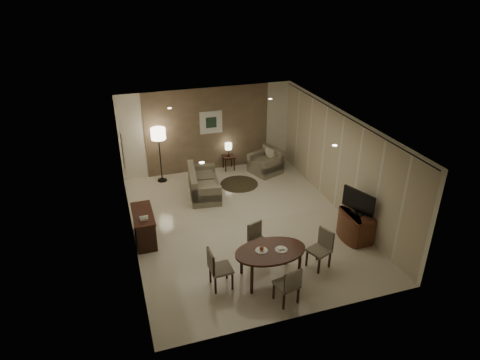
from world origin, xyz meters
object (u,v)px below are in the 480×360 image
object	(u,v)px
chair_far	(260,242)
chair_right	(319,250)
armchair	(265,161)
side_table	(229,163)
chair_near	(286,284)
dining_table	(270,264)
floor_lamp	(160,155)
sofa	(204,182)
chair_left	(221,268)
console_desk	(144,227)
tv_cabinet	(356,226)

from	to	relation	value
chair_far	chair_right	size ratio (longest dim) A/B	0.96
armchair	side_table	distance (m)	1.22
chair_near	side_table	distance (m)	6.31
chair_near	armchair	size ratio (longest dim) A/B	0.97
dining_table	armchair	xyz separation A→B (m)	(1.79, 4.92, 0.04)
chair_right	floor_lamp	world-z (taller)	floor_lamp
sofa	floor_lamp	distance (m)	1.70
chair_left	floor_lamp	size ratio (longest dim) A/B	0.53
console_desk	dining_table	world-z (taller)	console_desk
console_desk	sofa	xyz separation A→B (m)	(1.92, 1.83, 0.01)
console_desk	chair_near	world-z (taller)	chair_near
dining_table	chair_far	xyz separation A→B (m)	(0.04, 0.73, 0.07)
sofa	armchair	bearing A→B (deg)	-61.80
chair_near	chair_left	size ratio (longest dim) A/B	0.95
dining_table	floor_lamp	world-z (taller)	floor_lamp
dining_table	side_table	bearing A→B (deg)	82.46
chair_near	floor_lamp	distance (m)	6.30
armchair	floor_lamp	world-z (taller)	floor_lamp
tv_cabinet	chair_near	bearing A→B (deg)	-148.61
chair_left	armchair	size ratio (longest dim) A/B	1.03
sofa	console_desk	bearing A→B (deg)	141.31
side_table	tv_cabinet	bearing A→B (deg)	-69.20
chair_far	floor_lamp	size ratio (longest dim) A/B	0.49
side_table	chair_right	bearing A→B (deg)	-85.53
chair_left	console_desk	bearing A→B (deg)	28.43
chair_near	chair_far	size ratio (longest dim) A/B	1.01
chair_far	chair_right	world-z (taller)	chair_right
console_desk	chair_right	world-z (taller)	chair_right
chair_near	side_table	xyz separation A→B (m)	(0.68, 6.27, -0.20)
chair_right	armchair	world-z (taller)	chair_right
chair_near	chair_right	size ratio (longest dim) A/B	0.97
chair_far	side_table	bearing A→B (deg)	62.60
chair_near	chair_left	bearing A→B (deg)	-49.20
chair_near	tv_cabinet	bearing A→B (deg)	-160.76
tv_cabinet	chair_right	distance (m)	1.56
side_table	chair_far	bearing A→B (deg)	-98.16
chair_far	console_desk	bearing A→B (deg)	128.14
floor_lamp	chair_near	bearing A→B (deg)	-76.00
console_desk	side_table	world-z (taller)	console_desk
chair_far	side_table	world-z (taller)	chair_far
chair_near	side_table	world-z (taller)	chair_near
armchair	side_table	size ratio (longest dim) A/B	1.90
dining_table	floor_lamp	size ratio (longest dim) A/B	0.88
chair_left	side_table	size ratio (longest dim) A/B	1.95
chair_far	chair_right	distance (m)	1.32
chair_right	sofa	world-z (taller)	chair_right
chair_far	chair_left	bearing A→B (deg)	-168.25
chair_far	sofa	size ratio (longest dim) A/B	0.52
tv_cabinet	chair_left	size ratio (longest dim) A/B	0.99
chair_far	armchair	xyz separation A→B (m)	(1.74, 4.19, -0.03)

